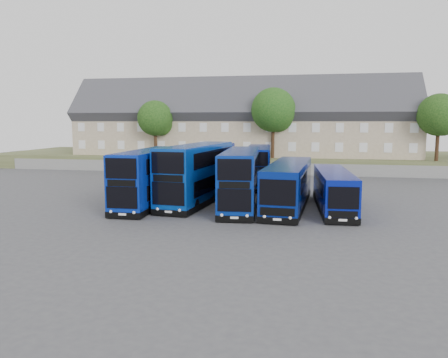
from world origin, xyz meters
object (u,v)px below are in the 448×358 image
(tree_east, at_px, (440,117))
(dd_front_mid, at_px, (197,174))
(coach_east_a, at_px, (288,186))
(tree_mid, at_px, (274,112))
(dd_front_left, at_px, (149,178))
(tree_west, at_px, (156,120))

(tree_east, bearing_deg, dd_front_mid, -138.43)
(dd_front_mid, bearing_deg, coach_east_a, 0.77)
(tree_mid, distance_m, tree_east, 20.02)
(dd_front_left, relative_size, coach_east_a, 0.86)
(dd_front_mid, height_order, tree_east, tree_east)
(coach_east_a, relative_size, tree_east, 1.60)
(tree_west, relative_size, tree_mid, 0.83)
(tree_mid, bearing_deg, dd_front_mid, -101.85)
(tree_west, bearing_deg, tree_mid, 1.79)
(tree_west, bearing_deg, dd_front_left, -71.95)
(coach_east_a, bearing_deg, tree_east, 56.75)
(coach_east_a, distance_m, tree_mid, 24.08)
(tree_mid, xyz_separation_m, tree_east, (20.00, -0.50, -0.68))
(tree_mid, bearing_deg, dd_front_left, -108.78)
(dd_front_left, xyz_separation_m, tree_mid, (8.25, 24.27, 5.87))
(dd_front_left, relative_size, dd_front_mid, 0.91)
(dd_front_left, distance_m, dd_front_mid, 4.02)
(tree_east, bearing_deg, tree_mid, 178.57)
(dd_front_left, bearing_deg, tree_east, 39.18)
(coach_east_a, distance_m, tree_west, 29.92)
(dd_front_left, height_order, tree_west, tree_west)
(dd_front_mid, height_order, tree_mid, tree_mid)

